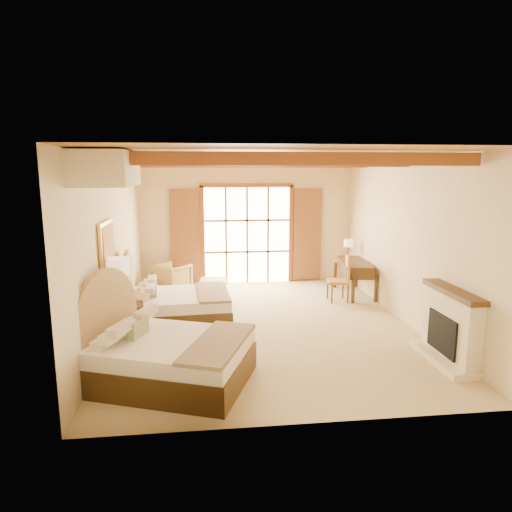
{
  "coord_description": "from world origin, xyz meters",
  "views": [
    {
      "loc": [
        -1.15,
        -8.3,
        2.93
      ],
      "look_at": [
        -0.15,
        0.2,
        1.32
      ],
      "focal_mm": 32.0,
      "sensor_mm": 36.0,
      "label": 1
    }
  ],
  "objects": [
    {
      "name": "wall_back",
      "position": [
        0.0,
        3.5,
        1.6
      ],
      "size": [
        5.5,
        0.0,
        5.5
      ],
      "primitive_type": "plane",
      "rotation": [
        1.57,
        0.0,
        0.0
      ],
      "color": "beige",
      "rests_on": "ground"
    },
    {
      "name": "painting",
      "position": [
        -2.7,
        -0.75,
        1.75
      ],
      "size": [
        0.06,
        0.95,
        0.75
      ],
      "color": "#E0AA51",
      "rests_on": "wall_left"
    },
    {
      "name": "floor",
      "position": [
        0.0,
        0.0,
        0.0
      ],
      "size": [
        7.0,
        7.0,
        0.0
      ],
      "primitive_type": "plane",
      "color": "tan",
      "rests_on": "ground"
    },
    {
      "name": "canopy_valance",
      "position": [
        -2.4,
        -2.0,
        2.95
      ],
      "size": [
        0.7,
        1.4,
        0.45
      ],
      "primitive_type": "cube",
      "color": "#F6E3C8",
      "rests_on": "ceiling"
    },
    {
      "name": "ceiling",
      "position": [
        0.0,
        0.0,
        3.2
      ],
      "size": [
        7.0,
        7.0,
        0.0
      ],
      "primitive_type": "plane",
      "rotation": [
        3.14,
        0.0,
        0.0
      ],
      "color": "#B5793B",
      "rests_on": "ground"
    },
    {
      "name": "wall_right",
      "position": [
        2.75,
        0.0,
        1.6
      ],
      "size": [
        0.0,
        7.0,
        7.0
      ],
      "primitive_type": "plane",
      "rotation": [
        1.57,
        0.0,
        -1.57
      ],
      "color": "beige",
      "rests_on": "ground"
    },
    {
      "name": "nightstand",
      "position": [
        -2.49,
        -0.52,
        0.33
      ],
      "size": [
        0.66,
        0.66,
        0.67
      ],
      "primitive_type": "cube",
      "rotation": [
        0.0,
        0.0,
        0.21
      ],
      "color": "#442C15",
      "rests_on": "floor"
    },
    {
      "name": "wall_left",
      "position": [
        -2.75,
        0.0,
        1.6
      ],
      "size": [
        0.0,
        7.0,
        7.0
      ],
      "primitive_type": "plane",
      "rotation": [
        1.57,
        0.0,
        1.57
      ],
      "color": "beige",
      "rests_on": "ground"
    },
    {
      "name": "fireplace",
      "position": [
        2.6,
        -2.0,
        0.51
      ],
      "size": [
        0.46,
        1.4,
        1.16
      ],
      "color": "#F1E3C0",
      "rests_on": "ground"
    },
    {
      "name": "french_doors",
      "position": [
        0.0,
        3.44,
        1.25
      ],
      "size": [
        3.95,
        0.08,
        2.6
      ],
      "color": "white",
      "rests_on": "ground"
    },
    {
      "name": "bed_far",
      "position": [
        -1.79,
        0.31,
        0.39
      ],
      "size": [
        2.03,
        1.58,
        1.29
      ],
      "rotation": [
        0.0,
        0.0,
        0.06
      ],
      "color": "#442C15",
      "rests_on": "floor"
    },
    {
      "name": "desk",
      "position": [
        2.43,
        1.96,
        0.43
      ],
      "size": [
        0.87,
        1.58,
        0.81
      ],
      "rotation": [
        0.0,
        0.0,
        -0.16
      ],
      "color": "#442C15",
      "rests_on": "floor"
    },
    {
      "name": "floor_lamp",
      "position": [
        -2.5,
        -1.01,
        1.33
      ],
      "size": [
        0.33,
        0.33,
        1.57
      ],
      "color": "#392D1D",
      "rests_on": "floor"
    },
    {
      "name": "desk_lamp",
      "position": [
        2.44,
        2.53,
        1.14
      ],
      "size": [
        0.22,
        0.22,
        0.44
      ],
      "color": "#392D1D",
      "rests_on": "desk"
    },
    {
      "name": "bed_near",
      "position": [
        -1.79,
        -2.21,
        0.42
      ],
      "size": [
        2.61,
        2.21,
        1.37
      ],
      "rotation": [
        0.0,
        0.0,
        -0.36
      ],
      "color": "#442C15",
      "rests_on": "floor"
    },
    {
      "name": "ottoman",
      "position": [
        -0.94,
        2.02,
        0.22
      ],
      "size": [
        0.64,
        0.64,
        0.44
      ],
      "primitive_type": "cube",
      "rotation": [
        0.0,
        0.0,
        -0.08
      ],
      "color": "tan",
      "rests_on": "floor"
    },
    {
      "name": "ceiling_beams",
      "position": [
        0.0,
        0.0,
        3.08
      ],
      "size": [
        5.39,
        4.6,
        0.18
      ],
      "primitive_type": null,
      "color": "brown",
      "rests_on": "ceiling"
    },
    {
      "name": "armchair",
      "position": [
        -1.92,
        2.77,
        0.34
      ],
      "size": [
        1.04,
        1.05,
        0.68
      ],
      "primitive_type": "imported",
      "rotation": [
        0.0,
        0.0,
        -3.84
      ],
      "color": "tan",
      "rests_on": "floor"
    },
    {
      "name": "desk_chair",
      "position": [
        1.89,
        1.44,
        0.33
      ],
      "size": [
        0.54,
        0.53,
        1.05
      ],
      "rotation": [
        0.0,
        0.0,
        -0.18
      ],
      "color": "#B47A35",
      "rests_on": "floor"
    }
  ]
}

